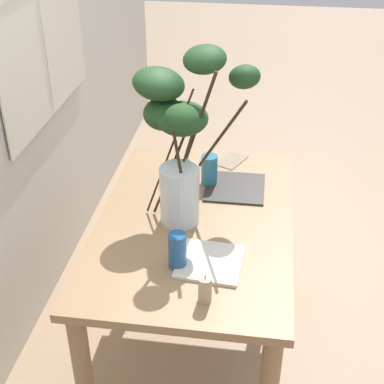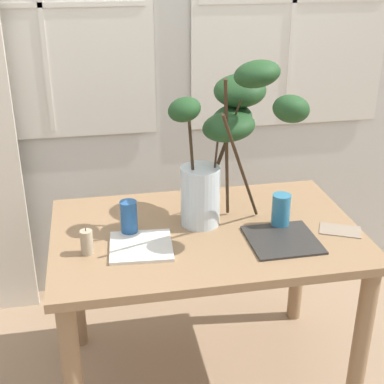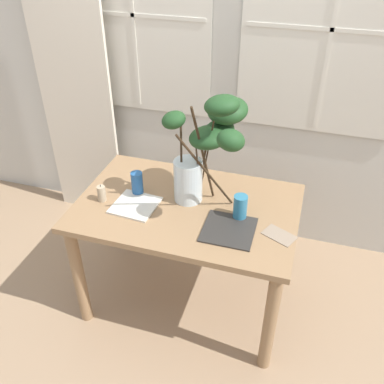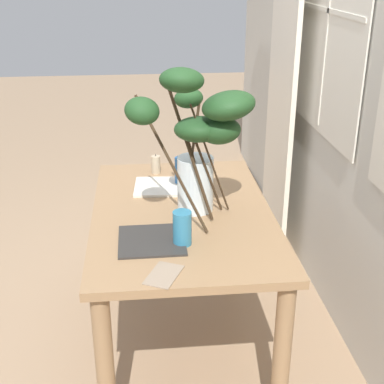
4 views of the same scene
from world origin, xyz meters
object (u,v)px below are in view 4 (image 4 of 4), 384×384
(drinking_glass_blue_right, at_px, (182,228))
(plate_square_left, at_px, (159,187))
(plate_square_right, at_px, (152,240))
(pillar_candle, at_px, (156,165))
(dining_table, at_px, (182,236))
(vase_with_branches, at_px, (200,137))
(drinking_glass_blue_left, at_px, (181,171))

(drinking_glass_blue_right, xyz_separation_m, plate_square_left, (-0.58, -0.07, -0.06))
(plate_square_right, height_order, pillar_candle, pillar_candle)
(dining_table, relative_size, pillar_candle, 11.51)
(vase_with_branches, height_order, drinking_glass_blue_left, vase_with_branches)
(drinking_glass_blue_right, bearing_deg, plate_square_right, -104.43)
(dining_table, xyz_separation_m, pillar_candle, (-0.47, -0.10, 0.18))
(dining_table, bearing_deg, plate_square_left, -161.01)
(vase_with_branches, xyz_separation_m, drinking_glass_blue_left, (-0.40, -0.05, -0.30))
(pillar_candle, bearing_deg, vase_with_branches, 16.59)
(pillar_candle, bearing_deg, drinking_glass_blue_left, 36.15)
(plate_square_right, bearing_deg, drinking_glass_blue_right, 75.57)
(vase_with_branches, bearing_deg, pillar_candle, -163.41)
(plate_square_left, xyz_separation_m, pillar_candle, (-0.20, -0.01, 0.04))
(plate_square_left, bearing_deg, plate_square_right, -5.33)
(dining_table, height_order, drinking_glass_blue_left, drinking_glass_blue_left)
(drinking_glass_blue_left, bearing_deg, plate_square_left, -74.03)
(drinking_glass_blue_right, distance_m, pillar_candle, 0.78)
(dining_table, height_order, vase_with_branches, vase_with_branches)
(drinking_glass_blue_left, relative_size, drinking_glass_blue_right, 1.02)
(plate_square_right, bearing_deg, vase_with_branches, 130.42)
(vase_with_branches, height_order, plate_square_right, vase_with_branches)
(dining_table, xyz_separation_m, vase_with_branches, (0.09, 0.07, 0.50))
(dining_table, bearing_deg, drinking_glass_blue_left, 175.81)
(pillar_candle, bearing_deg, plate_square_left, 1.55)
(pillar_candle, bearing_deg, drinking_glass_blue_right, 5.53)
(drinking_glass_blue_left, relative_size, plate_square_left, 0.60)
(plate_square_left, xyz_separation_m, plate_square_right, (0.55, -0.05, -0.00))
(drinking_glass_blue_left, distance_m, drinking_glass_blue_right, 0.61)
(drinking_glass_blue_left, bearing_deg, vase_with_branches, 6.64)
(vase_with_branches, height_order, pillar_candle, vase_with_branches)
(plate_square_right, bearing_deg, drinking_glass_blue_left, 163.89)
(drinking_glass_blue_left, height_order, pillar_candle, drinking_glass_blue_left)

